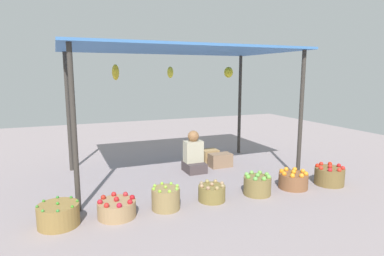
# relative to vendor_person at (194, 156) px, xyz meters

# --- Properties ---
(ground_plane) EXTENTS (14.00, 14.00, 0.00)m
(ground_plane) POSITION_rel_vendor_person_xyz_m (-0.30, -0.06, -0.30)
(ground_plane) COLOR gray
(market_stall_structure) EXTENTS (3.98, 2.34, 2.26)m
(market_stall_structure) POSITION_rel_vendor_person_xyz_m (-0.29, -0.06, 1.82)
(market_stall_structure) COLOR #38332D
(market_stall_structure) RESTS_ON ground
(vendor_person) EXTENTS (0.36, 0.44, 0.78)m
(vendor_person) POSITION_rel_vendor_person_xyz_m (0.00, 0.00, 0.00)
(vendor_person) COLOR #453A3B
(vendor_person) RESTS_ON ground
(basket_green_chilies) EXTENTS (0.49, 0.49, 0.30)m
(basket_green_chilies) POSITION_rel_vendor_person_xyz_m (-2.39, -1.44, -0.16)
(basket_green_chilies) COLOR olive
(basket_green_chilies) RESTS_ON ground
(basket_red_apples) EXTENTS (0.49, 0.49, 0.27)m
(basket_red_apples) POSITION_rel_vendor_person_xyz_m (-1.69, -1.46, -0.19)
(basket_red_apples) COLOR #9F7E55
(basket_red_apples) RESTS_ON ground
(basket_limes) EXTENTS (0.39, 0.39, 0.34)m
(basket_limes) POSITION_rel_vendor_person_xyz_m (-1.03, -1.46, -0.15)
(basket_limes) COLOR olive
(basket_limes) RESTS_ON ground
(basket_potatoes) EXTENTS (0.40, 0.40, 0.28)m
(basket_potatoes) POSITION_rel_vendor_person_xyz_m (-0.32, -1.43, -0.18)
(basket_potatoes) COLOR olive
(basket_potatoes) RESTS_ON ground
(basket_green_apples) EXTENTS (0.42, 0.42, 0.34)m
(basket_green_apples) POSITION_rel_vendor_person_xyz_m (0.44, -1.48, -0.15)
(basket_green_apples) COLOR olive
(basket_green_apples) RESTS_ON ground
(basket_oranges) EXTENTS (0.46, 0.46, 0.31)m
(basket_oranges) POSITION_rel_vendor_person_xyz_m (1.13, -1.46, -0.17)
(basket_oranges) COLOR brown
(basket_oranges) RESTS_ON ground
(basket_red_tomatoes) EXTENTS (0.47, 0.47, 0.34)m
(basket_red_tomatoes) POSITION_rel_vendor_person_xyz_m (1.81, -1.55, -0.15)
(basket_red_tomatoes) COLOR brown
(basket_red_tomatoes) RESTS_ON ground
(wooden_crate_near_vendor) EXTENTS (0.44, 0.26, 0.27)m
(wooden_crate_near_vendor) POSITION_rel_vendor_person_xyz_m (0.61, 0.08, -0.16)
(wooden_crate_near_vendor) COLOR #8A6A50
(wooden_crate_near_vendor) RESTS_ON ground
(wooden_crate_stacked_rear) EXTENTS (0.33, 0.28, 0.27)m
(wooden_crate_stacked_rear) POSITION_rel_vendor_person_xyz_m (0.56, 0.47, -0.16)
(wooden_crate_stacked_rear) COLOR #AA8452
(wooden_crate_stacked_rear) RESTS_ON ground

